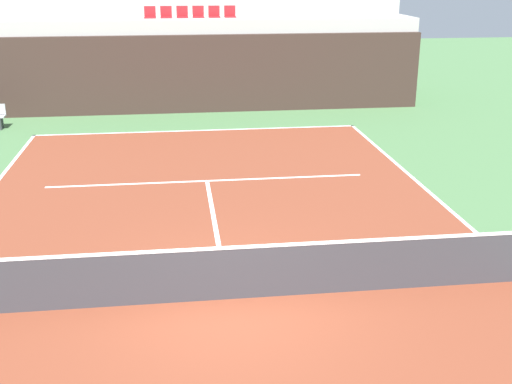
{
  "coord_description": "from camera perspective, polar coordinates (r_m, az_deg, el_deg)",
  "views": [
    {
      "loc": [
        -0.77,
        -9.63,
        5.31
      ],
      "look_at": [
        0.73,
        2.0,
        1.2
      ],
      "focal_mm": 45.12,
      "sensor_mm": 36.0,
      "label": 1
    }
  ],
  "objects": [
    {
      "name": "centre_service_line",
      "position": [
        13.91,
        -3.62,
        -3.12
      ],
      "size": [
        0.1,
        6.4,
        0.0
      ],
      "primitive_type": "cube",
      "color": "white",
      "rests_on": "court_surface"
    },
    {
      "name": "ground_plane",
      "position": [
        11.03,
        -2.47,
        -9.5
      ],
      "size": [
        80.0,
        80.0,
        0.0
      ],
      "primitive_type": "plane",
      "color": "#477042"
    },
    {
      "name": "seating_row_lower",
      "position": [
        26.15,
        -5.84,
        15.4
      ],
      "size": [
        3.56,
        0.44,
        0.44
      ],
      "color": "maroon",
      "rests_on": "stands_tier_lower"
    },
    {
      "name": "stands_tier_lower",
      "position": [
        26.24,
        -5.7,
        11.37
      ],
      "size": [
        17.68,
        2.4,
        3.44
      ],
      "primitive_type": "cube",
      "color": "#9E9E99",
      "rests_on": "ground_plane"
    },
    {
      "name": "baseline_far",
      "position": [
        22.24,
        -5.17,
        5.46
      ],
      "size": [
        11.0,
        0.1,
        0.0
      ],
      "primitive_type": "cube",
      "color": "white",
      "rests_on": "court_surface"
    },
    {
      "name": "tennis_net",
      "position": [
        10.79,
        -2.51,
        -7.13
      ],
      "size": [
        11.08,
        0.08,
        1.07
      ],
      "color": "black",
      "rests_on": "court_surface"
    },
    {
      "name": "back_wall",
      "position": [
        24.94,
        -5.57,
        10.35
      ],
      "size": [
        17.68,
        0.3,
        2.92
      ],
      "primitive_type": "cube",
      "color": "#33231E",
      "rests_on": "ground_plane"
    },
    {
      "name": "service_line_far",
      "position": [
        16.9,
        -4.36,
        0.99
      ],
      "size": [
        8.26,
        0.1,
        0.0
      ],
      "primitive_type": "cube",
      "color": "white",
      "rests_on": "court_surface"
    },
    {
      "name": "court_surface",
      "position": [
        11.03,
        -2.47,
        -9.47
      ],
      "size": [
        11.0,
        24.0,
        0.01
      ],
      "primitive_type": "cube",
      "color": "brown",
      "rests_on": "ground_plane"
    },
    {
      "name": "stands_tier_upper",
      "position": [
        28.58,
        -5.89,
        12.73
      ],
      "size": [
        17.68,
        2.4,
        4.16
      ],
      "primitive_type": "cube",
      "color": "#9E9E99",
      "rests_on": "ground_plane"
    }
  ]
}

